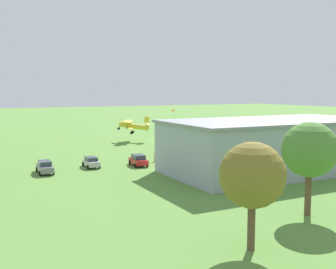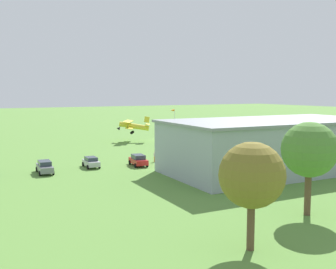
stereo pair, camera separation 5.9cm
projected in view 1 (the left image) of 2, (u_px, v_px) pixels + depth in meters
The scene contains 13 objects.
ground_plane at pixel (159, 140), 92.81m from camera, with size 400.00×400.00×0.00m, color #568438.
hangar at pixel (273, 145), 56.84m from camera, with size 30.61×15.81×7.23m.
biplane at pixel (133, 126), 89.82m from camera, with size 7.23×7.13×3.91m.
car_white at pixel (270, 146), 76.90m from camera, with size 2.10×4.27×1.59m.
car_red at pixel (138, 160), 61.02m from camera, with size 2.38×4.38×1.68m.
car_silver at pixel (91, 162), 59.66m from camera, with size 1.97×3.98×1.55m.
car_grey at pixel (45, 167), 55.39m from camera, with size 2.12×4.74×1.72m.
person_beside_truck at pixel (264, 143), 81.05m from camera, with size 0.52×0.52×1.74m.
person_at_fence_line at pixel (155, 157), 64.34m from camera, with size 0.41×0.41×1.64m.
person_watching_takeoff at pixel (182, 153), 68.52m from camera, with size 0.51×0.51×1.63m.
tree_by_windsock at pixel (252, 176), 28.17m from camera, with size 4.66×4.66×7.70m.
tree_behind_hangar_right at pixel (310, 150), 36.22m from camera, with size 4.97×4.97×8.48m.
windsock at pixel (172, 112), 112.50m from camera, with size 1.47×0.96×6.17m.
Camera 1 is at (41.36, 82.36, 11.18)m, focal length 43.48 mm.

